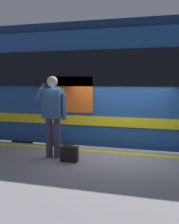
# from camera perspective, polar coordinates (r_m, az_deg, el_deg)

# --- Properties ---
(ground_plane) EXTENTS (23.77, 23.77, 0.00)m
(ground_plane) POSITION_cam_1_polar(r_m,az_deg,el_deg) (6.85, 5.56, -16.12)
(ground_plane) COLOR #4C4742
(platform) EXTENTS (14.42, 4.40, 1.03)m
(platform) POSITION_cam_1_polar(r_m,az_deg,el_deg) (4.69, 0.15, -20.32)
(platform) COLOR gray
(platform) RESTS_ON ground
(safety_line) EXTENTS (14.13, 0.16, 0.01)m
(safety_line) POSITION_cam_1_polar(r_m,az_deg,el_deg) (6.23, 5.13, -8.38)
(safety_line) COLOR yellow
(safety_line) RESTS_ON platform
(track_rail_near) EXTENTS (18.74, 0.08, 0.16)m
(track_rail_near) POSITION_cam_1_polar(r_m,az_deg,el_deg) (7.93, 7.27, -12.31)
(track_rail_near) COLOR slate
(track_rail_near) RESTS_ON ground
(track_rail_far) EXTENTS (18.74, 0.08, 0.16)m
(track_rail_far) POSITION_cam_1_polar(r_m,az_deg,el_deg) (9.29, 8.73, -9.52)
(track_rail_far) COLOR slate
(track_rail_far) RESTS_ON ground
(train_carriage) EXTENTS (11.19, 2.95, 3.97)m
(train_carriage) POSITION_cam_1_polar(r_m,az_deg,el_deg) (8.14, 13.19, 5.59)
(train_carriage) COLOR #1E478C
(train_carriage) RESTS_ON ground
(passenger) EXTENTS (0.57, 0.55, 1.70)m
(passenger) POSITION_cam_1_polar(r_m,az_deg,el_deg) (5.72, -7.59, 0.42)
(passenger) COLOR #383347
(passenger) RESTS_ON platform
(handbag) EXTENTS (0.34, 0.31, 0.38)m
(handbag) POSITION_cam_1_polar(r_m,az_deg,el_deg) (5.53, -4.18, -8.45)
(handbag) COLOR black
(handbag) RESTS_ON platform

